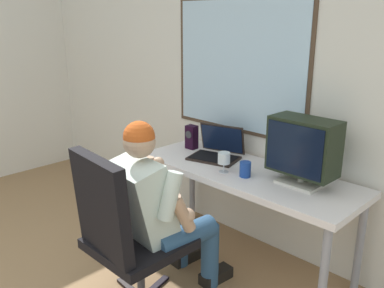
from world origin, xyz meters
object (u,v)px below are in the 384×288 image
Objects in this scene: office_chair at (121,228)px; crt_monitor at (303,147)px; desk at (245,180)px; desk_speaker at (192,137)px; laptop at (218,149)px; wine_glass at (224,159)px; person_seated at (159,207)px; coffee_mug at (245,169)px.

crt_monitor is at bearing 59.60° from office_chair.
desk_speaker is at bearing 171.68° from desk.
laptop is at bearing -1.83° from desk_speaker.
wine_glass reaches higher than desk.
person_seated is 0.57m from wine_glass.
laptop is 0.29m from desk_speaker.
desk is at bearing 126.79° from coffee_mug.
desk is 8.57× the size of desk_speaker.
crt_monitor is at bearing 24.18° from coffee_mug.
coffee_mug is at bearing -53.21° from desk.
office_chair is (-0.18, -0.94, -0.09)m from desk.
crt_monitor is 0.76m from laptop.
crt_monitor is (0.58, 1.00, 0.41)m from office_chair.
person_seated reaches higher than crt_monitor.
laptop reaches higher than desk_speaker.
desk_speaker is at bearing 157.44° from wine_glass.
office_chair is at bearing -94.39° from person_seated.
office_chair is 9.93× the size of coffee_mug.
crt_monitor is (0.40, 0.06, 0.32)m from desk.
person_seated is at bearing -97.91° from wine_glass.
person_seated is 2.74× the size of crt_monitor.
wine_glass is at bearing 83.28° from office_chair.
desk_speaker is (-0.46, 0.76, 0.20)m from person_seated.
person_seated is at bearing -128.03° from crt_monitor.
person_seated is at bearing -58.57° from desk_speaker.
crt_monitor reaches higher than coffee_mug.
wine_glass is (0.10, 0.81, 0.25)m from office_chair.
office_chair is 1.22m from crt_monitor.
crt_monitor reaches higher than desk.
person_seated reaches higher than coffee_mug.
desk_speaker is (-0.29, 0.01, 0.03)m from laptop.
wine_glass is at bearing -159.08° from crt_monitor.
desk is 0.52m from crt_monitor.
desk is 0.23m from wine_glass.
crt_monitor is 0.41m from coffee_mug.
coffee_mug is (0.07, -0.09, 0.12)m from desk.
office_chair is 2.39× the size of crt_monitor.
office_chair is 0.91m from coffee_mug.
office_chair is 0.85m from wine_glass.
crt_monitor is 2.25× the size of desk_speaker.
office_chair is at bearing -96.72° from wine_glass.
laptop is 0.33m from wine_glass.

